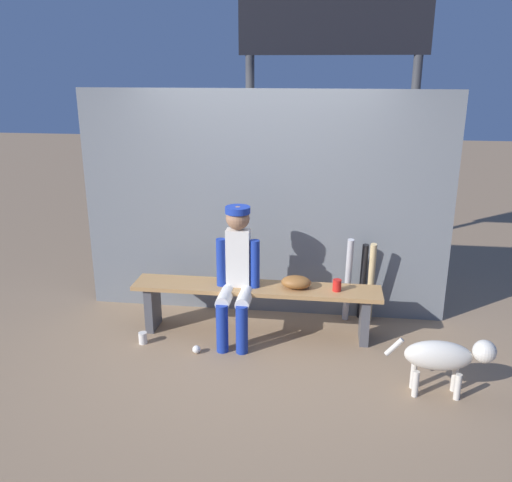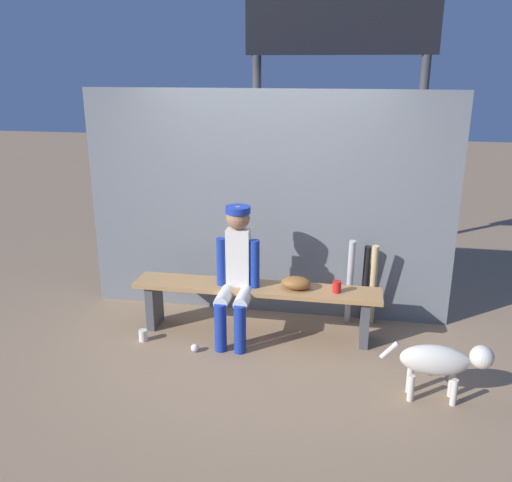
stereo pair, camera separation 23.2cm
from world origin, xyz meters
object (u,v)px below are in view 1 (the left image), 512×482
baseball_glove (296,282)px  scoreboard (338,50)px  player_seated (236,270)px  bat_aluminum_black (363,282)px  cup_on_bench (337,285)px  dog (446,356)px  baseball (196,349)px  bat_aluminum_silver (348,281)px  cup_on_ground (143,338)px  bat_wood_natural (371,283)px  dugout_bench (256,297)px

baseball_glove → scoreboard: scoreboard is taller
player_seated → bat_aluminum_black: (1.19, 0.57, -0.28)m
cup_on_bench → dog: bearing=-43.9°
dog → baseball: bearing=169.9°
player_seated → baseball_glove: size_ratio=4.55×
bat_aluminum_silver → scoreboard: scoreboard is taller
baseball_glove → cup_on_ground: 1.53m
baseball → dog: 2.14m
bat_aluminum_silver → player_seated: bearing=-155.2°
cup_on_ground → dog: (2.63, -0.49, 0.28)m
baseball_glove → bat_aluminum_silver: (0.50, 0.37, -0.11)m
bat_wood_natural → scoreboard: 2.55m
bat_aluminum_silver → bat_wood_natural: 0.23m
dugout_bench → dog: size_ratio=2.80×
bat_aluminum_black → cup_on_ground: 2.23m
dog → baseball_glove: bearing=146.0°
scoreboard → dog: scoreboard is taller
bat_aluminum_silver → bat_wood_natural: bearing=2.0°
scoreboard → dog: (0.91, -2.39, -2.32)m
player_seated → baseball_glove: player_seated is taller
cup_on_ground → cup_on_bench: size_ratio=1.00×
player_seated → bat_wood_natural: (1.27, 0.49, -0.26)m
dog → cup_on_bench: bearing=136.1°
baseball → bat_aluminum_silver: bearing=31.0°
player_seated → cup_on_ground: player_seated is taller
bat_aluminum_silver → bat_wood_natural: bat_aluminum_silver is taller
player_seated → baseball: size_ratio=17.21×
bat_aluminum_silver → dugout_bench: bearing=-157.0°
baseball_glove → bat_wood_natural: size_ratio=0.32×
bat_aluminum_black → dog: (0.58, -1.28, -0.08)m
bat_aluminum_silver → baseball_glove: bearing=-143.2°
dugout_bench → cup_on_bench: 0.78m
baseball_glove → dog: bearing=-34.0°
bat_wood_natural → dugout_bench: bearing=-161.0°
bat_aluminum_silver → dog: 1.40m
cup_on_bench → bat_aluminum_silver: bearing=73.2°
bat_aluminum_silver → cup_on_ground: 2.07m
baseball_glove → player_seated: bearing=-168.5°
bat_aluminum_silver → bat_wood_natural: (0.23, 0.01, -0.02)m
bat_aluminum_silver → scoreboard: bearing=98.7°
player_seated → baseball_glove: 0.58m
player_seated → bat_aluminum_black: 1.35m
cup_on_ground → cup_on_bench: bearing=10.3°
baseball_glove → bat_wood_natural: bat_wood_natural is taller
bat_aluminum_silver → bat_aluminum_black: bat_aluminum_silver is taller
bat_wood_natural → baseball: (-1.59, -0.83, -0.40)m
player_seated → bat_aluminum_silver: (1.04, 0.48, -0.24)m
bat_aluminum_black → scoreboard: bearing=106.7°
dugout_bench → baseball_glove: baseball_glove is taller
baseball_glove → dog: size_ratio=0.33×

